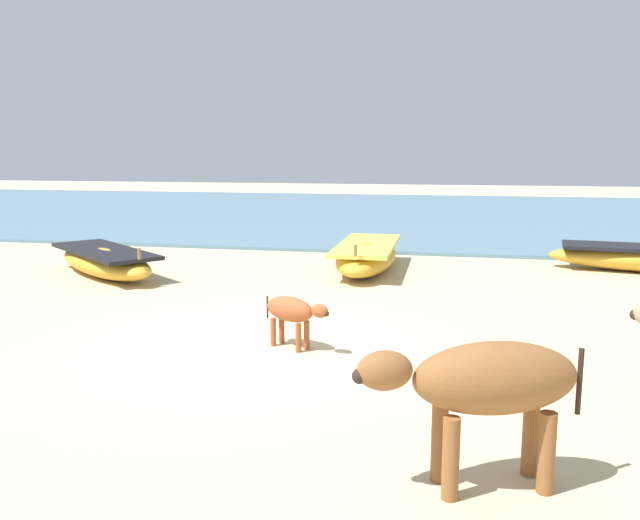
{
  "coord_description": "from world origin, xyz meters",
  "views": [
    {
      "loc": [
        2.33,
        -7.2,
        2.33
      ],
      "look_at": [
        0.21,
        2.87,
        0.6
      ],
      "focal_mm": 36.1,
      "sensor_mm": 36.0,
      "label": 1
    }
  ],
  "objects_px": {
    "fishing_boat_2": "(105,261)",
    "cow_adult_brown": "(487,384)",
    "fishing_boat_3": "(367,256)",
    "calf_far_rust": "(292,312)"
  },
  "relations": [
    {
      "from": "fishing_boat_3",
      "to": "cow_adult_brown",
      "type": "xyz_separation_m",
      "value": [
        1.95,
        -8.19,
        0.46
      ]
    },
    {
      "from": "fishing_boat_2",
      "to": "fishing_boat_3",
      "type": "distance_m",
      "value": 5.07
    },
    {
      "from": "fishing_boat_3",
      "to": "calf_far_rust",
      "type": "bearing_deg",
      "value": -2.48
    },
    {
      "from": "fishing_boat_3",
      "to": "calf_far_rust",
      "type": "height_order",
      "value": "fishing_boat_3"
    },
    {
      "from": "fishing_boat_2",
      "to": "fishing_boat_3",
      "type": "height_order",
      "value": "fishing_boat_3"
    },
    {
      "from": "fishing_boat_2",
      "to": "cow_adult_brown",
      "type": "bearing_deg",
      "value": -5.87
    },
    {
      "from": "fishing_boat_2",
      "to": "cow_adult_brown",
      "type": "height_order",
      "value": "cow_adult_brown"
    },
    {
      "from": "fishing_boat_3",
      "to": "cow_adult_brown",
      "type": "height_order",
      "value": "cow_adult_brown"
    },
    {
      "from": "calf_far_rust",
      "to": "cow_adult_brown",
      "type": "bearing_deg",
      "value": -26.67
    },
    {
      "from": "cow_adult_brown",
      "to": "calf_far_rust",
      "type": "distance_m",
      "value": 3.59
    }
  ]
}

